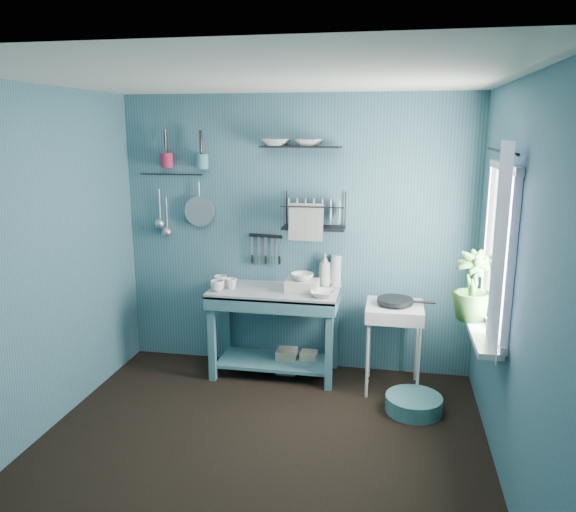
% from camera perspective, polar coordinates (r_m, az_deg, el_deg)
% --- Properties ---
extents(floor, '(3.20, 3.20, 0.00)m').
position_cam_1_polar(floor, '(4.17, -3.00, -18.91)').
color(floor, black).
rests_on(floor, ground).
extents(ceiling, '(3.20, 3.20, 0.00)m').
position_cam_1_polar(ceiling, '(3.57, -3.49, 17.71)').
color(ceiling, silver).
rests_on(ceiling, ground).
extents(wall_back, '(3.20, 0.00, 3.20)m').
position_cam_1_polar(wall_back, '(5.11, 0.80, 2.15)').
color(wall_back, '#345D6B').
rests_on(wall_back, ground).
extents(wall_front, '(3.20, 0.00, 3.20)m').
position_cam_1_polar(wall_front, '(2.33, -12.28, -11.37)').
color(wall_front, '#345D6B').
rests_on(wall_front, ground).
extents(wall_left, '(0.00, 3.00, 3.00)m').
position_cam_1_polar(wall_left, '(4.34, -24.20, -0.90)').
color(wall_left, '#345D6B').
rests_on(wall_left, ground).
extents(wall_right, '(0.00, 3.00, 3.00)m').
position_cam_1_polar(wall_right, '(3.65, 22.00, -3.13)').
color(wall_right, '#345D6B').
rests_on(wall_right, ground).
extents(work_counter, '(1.22, 0.76, 0.80)m').
position_cam_1_polar(work_counter, '(5.11, -1.33, -7.71)').
color(work_counter, '#376A75').
rests_on(work_counter, floor).
extents(mug_left, '(0.12, 0.12, 0.10)m').
position_cam_1_polar(mug_left, '(4.95, -7.20, -3.03)').
color(mug_left, silver).
rests_on(mug_left, work_counter).
extents(mug_mid, '(0.14, 0.14, 0.09)m').
position_cam_1_polar(mug_mid, '(5.01, -5.76, -2.81)').
color(mug_mid, silver).
rests_on(mug_mid, work_counter).
extents(mug_right, '(0.17, 0.17, 0.10)m').
position_cam_1_polar(mug_right, '(5.10, -6.87, -2.54)').
color(mug_right, silver).
rests_on(mug_right, work_counter).
extents(wash_tub, '(0.28, 0.22, 0.10)m').
position_cam_1_polar(wash_tub, '(4.91, 1.45, -3.03)').
color(wash_tub, beige).
rests_on(wash_tub, work_counter).
extents(tub_bowl, '(0.20, 0.19, 0.06)m').
position_cam_1_polar(tub_bowl, '(4.89, 1.46, -2.12)').
color(tub_bowl, silver).
rests_on(tub_bowl, wash_tub).
extents(soap_bottle, '(0.11, 0.12, 0.30)m').
position_cam_1_polar(soap_bottle, '(5.07, 3.75, -1.37)').
color(soap_bottle, beige).
rests_on(soap_bottle, work_counter).
extents(water_bottle, '(0.09, 0.09, 0.28)m').
position_cam_1_polar(water_bottle, '(5.08, 4.90, -1.47)').
color(water_bottle, silver).
rests_on(water_bottle, work_counter).
extents(counter_bowl, '(0.22, 0.22, 0.05)m').
position_cam_1_polar(counter_bowl, '(4.77, 3.58, -3.84)').
color(counter_bowl, silver).
rests_on(counter_bowl, work_counter).
extents(hotplate_stand, '(0.50, 0.50, 0.75)m').
position_cam_1_polar(hotplate_stand, '(4.92, 10.62, -9.09)').
color(hotplate_stand, silver).
rests_on(hotplate_stand, floor).
extents(frying_pan, '(0.30, 0.30, 0.03)m').
position_cam_1_polar(frying_pan, '(4.78, 10.82, -4.47)').
color(frying_pan, black).
rests_on(frying_pan, hotplate_stand).
extents(knife_strip, '(0.32, 0.06, 0.03)m').
position_cam_1_polar(knife_strip, '(5.14, -2.27, 2.04)').
color(knife_strip, black).
rests_on(knife_strip, wall_back).
extents(dish_rack, '(0.56, 0.26, 0.32)m').
position_cam_1_polar(dish_rack, '(4.92, 2.65, 4.60)').
color(dish_rack, black).
rests_on(dish_rack, wall_back).
extents(upper_shelf, '(0.71, 0.24, 0.01)m').
position_cam_1_polar(upper_shelf, '(4.92, 1.28, 11.03)').
color(upper_shelf, black).
rests_on(upper_shelf, wall_back).
extents(shelf_bowl_left, '(0.27, 0.27, 0.06)m').
position_cam_1_polar(shelf_bowl_left, '(4.96, -1.23, 10.87)').
color(shelf_bowl_left, silver).
rests_on(shelf_bowl_left, upper_shelf).
extents(shelf_bowl_right, '(0.27, 0.27, 0.06)m').
position_cam_1_polar(shelf_bowl_right, '(4.90, 2.16, 11.59)').
color(shelf_bowl_right, silver).
rests_on(shelf_bowl_right, upper_shelf).
extents(utensil_cup_magenta, '(0.11, 0.11, 0.13)m').
position_cam_1_polar(utensil_cup_magenta, '(5.29, -12.19, 9.48)').
color(utensil_cup_magenta, maroon).
rests_on(utensil_cup_magenta, wall_back).
extents(utensil_cup_teal, '(0.11, 0.11, 0.13)m').
position_cam_1_polar(utensil_cup_teal, '(5.17, -8.71, 9.46)').
color(utensil_cup_teal, teal).
rests_on(utensil_cup_teal, wall_back).
extents(colander, '(0.28, 0.03, 0.28)m').
position_cam_1_polar(colander, '(5.26, -9.00, 4.51)').
color(colander, '#ACAFB4').
rests_on(colander, wall_back).
extents(ladle_outer, '(0.01, 0.01, 0.30)m').
position_cam_1_polar(ladle_outer, '(5.40, -12.91, 5.05)').
color(ladle_outer, '#ACAFB4').
rests_on(ladle_outer, wall_back).
extents(ladle_inner, '(0.01, 0.01, 0.30)m').
position_cam_1_polar(ladle_inner, '(5.39, -12.22, 4.24)').
color(ladle_inner, '#ACAFB4').
rests_on(ladle_inner, wall_back).
extents(hook_rail, '(0.60, 0.01, 0.01)m').
position_cam_1_polar(hook_rail, '(5.33, -11.79, 8.12)').
color(hook_rail, black).
rests_on(hook_rail, wall_back).
extents(window_glass, '(0.00, 1.10, 1.10)m').
position_cam_1_polar(window_glass, '(4.04, 20.78, 0.64)').
color(window_glass, white).
rests_on(window_glass, wall_right).
extents(windowsill, '(0.16, 0.95, 0.04)m').
position_cam_1_polar(windowsill, '(4.18, 18.99, -7.23)').
color(windowsill, silver).
rests_on(windowsill, wall_right).
extents(curtain, '(0.00, 1.35, 1.35)m').
position_cam_1_polar(curtain, '(3.73, 20.62, 0.49)').
color(curtain, silver).
rests_on(curtain, wall_right).
extents(curtain_rod, '(0.02, 1.05, 0.02)m').
position_cam_1_polar(curtain_rod, '(3.96, 20.88, 9.91)').
color(curtain_rod, black).
rests_on(curtain_rod, wall_right).
extents(potted_plant, '(0.29, 0.29, 0.51)m').
position_cam_1_polar(potted_plant, '(4.27, 18.28, -2.92)').
color(potted_plant, '#2F6026').
rests_on(potted_plant, windowsill).
extents(storage_tin_large, '(0.18, 0.18, 0.22)m').
position_cam_1_polar(storage_tin_large, '(5.25, -0.11, -10.59)').
color(storage_tin_large, gray).
rests_on(storage_tin_large, floor).
extents(storage_tin_small, '(0.15, 0.15, 0.20)m').
position_cam_1_polar(storage_tin_small, '(5.25, 2.13, -10.72)').
color(storage_tin_small, gray).
rests_on(storage_tin_small, floor).
extents(floor_basin, '(0.45, 0.45, 0.13)m').
position_cam_1_polar(floor_basin, '(4.70, 12.65, -14.45)').
color(floor_basin, '#3F7C7A').
rests_on(floor_basin, floor).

